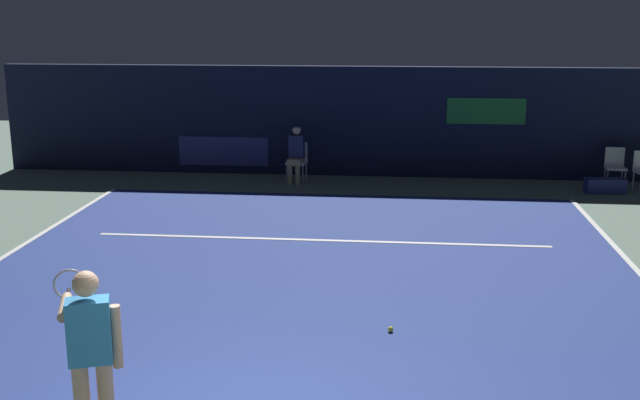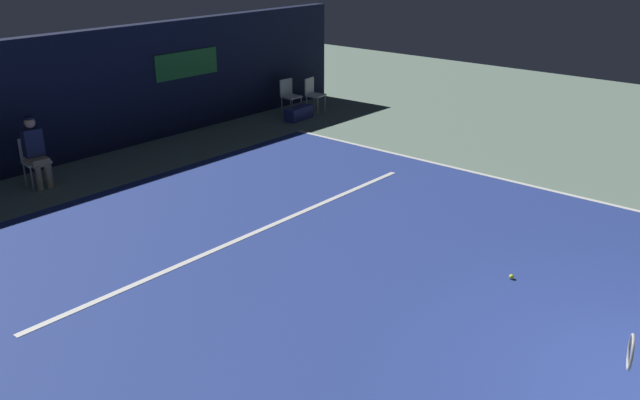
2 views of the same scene
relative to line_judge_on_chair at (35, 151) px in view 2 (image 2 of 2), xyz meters
The scene contains 10 objects.
ground_plane 6.65m from the line_judge_on_chair, 81.18° to the right, with size 31.89×31.89×0.00m, color slate.
court_surface 6.65m from the line_judge_on_chair, 81.18° to the right, with size 9.98×10.69×0.01m, color navy.
line_sideline_left 8.87m from the line_judge_on_chair, 47.68° to the right, with size 0.10×10.69×0.01m, color white.
line_service 4.82m from the line_judge_on_chair, 77.73° to the right, with size 7.78×0.10×0.01m, color white.
back_wall 1.54m from the line_judge_on_chair, 44.40° to the left, with size 16.60×0.33×2.60m.
line_judge_on_chair is the anchor object (origin of this frame).
courtside_chair_near 7.18m from the line_judge_on_chair, ahead, with size 0.47×0.45×0.88m.
courtside_chair_far 7.70m from the line_judge_on_chair, ahead, with size 0.50×0.48×0.88m.
tennis_ball 8.79m from the line_judge_on_chair, 75.02° to the right, with size 0.07×0.07×0.07m, color #CCE033.
equipment_bag 6.85m from the line_judge_on_chair, ahead, with size 0.84×0.32×0.32m, color navy.
Camera 2 is at (-6.85, -1.03, 4.45)m, focal length 38.57 mm.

